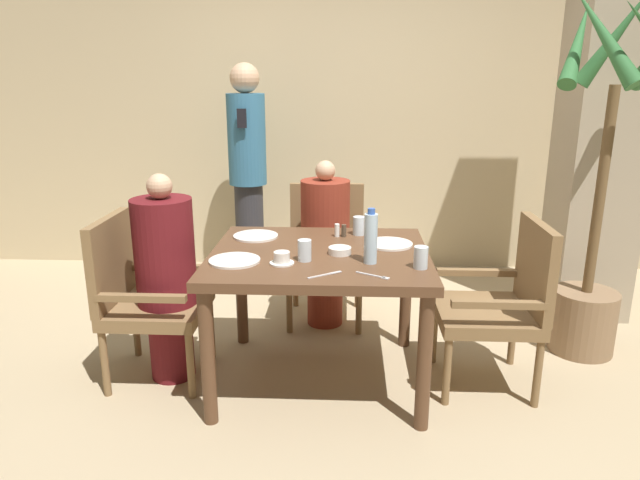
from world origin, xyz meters
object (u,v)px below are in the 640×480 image
object	(u,v)px
chair_left_side	(142,293)
plate_dessert_center	(235,260)
chair_right_side	(503,299)
water_bottle	(371,238)
plate_main_left	(256,236)
teacup_with_saucer	(282,259)
plate_main_right	(389,244)
potted_palm	(597,227)
standing_host	(248,169)
glass_tall_mid	(359,226)
bowl_small	(340,251)
glass_tall_near	(305,250)
diner_in_far_chair	(325,243)
chair_far_side	(326,248)
diner_in_left_chair	(166,277)
glass_tall_far	(421,257)

from	to	relation	value
chair_left_side	plate_dessert_center	size ratio (longest dim) A/B	3.58
chair_right_side	water_bottle	distance (m)	0.82
chair_right_side	plate_main_left	bearing A→B (deg)	168.71
chair_right_side	teacup_with_saucer	world-z (taller)	chair_right_side
plate_main_right	plate_dessert_center	world-z (taller)	same
plate_main_right	teacup_with_saucer	world-z (taller)	teacup_with_saucer
potted_palm	standing_host	bearing A→B (deg)	152.89
plate_dessert_center	glass_tall_mid	xyz separation A→B (m)	(0.63, 0.53, 0.05)
bowl_small	glass_tall_near	distance (m)	0.22
diner_in_far_chair	standing_host	world-z (taller)	standing_host
plate_dessert_center	bowl_small	bearing A→B (deg)	16.50
chair_far_side	plate_main_left	size ratio (longest dim) A/B	3.58
plate_main_right	water_bottle	distance (m)	0.36
teacup_with_saucer	glass_tall_mid	size ratio (longest dim) A/B	1.13
plate_main_right	water_bottle	size ratio (longest dim) A/B	0.93
chair_far_side	glass_tall_mid	distance (m)	0.67
chair_far_side	diner_in_far_chair	size ratio (longest dim) A/B	0.82
plate_dessert_center	teacup_with_saucer	distance (m)	0.24
chair_far_side	plate_main_left	distance (m)	0.78
plate_main_left	bowl_small	distance (m)	0.57
water_bottle	standing_host	bearing A→B (deg)	117.42
chair_far_side	glass_tall_mid	world-z (taller)	chair_far_side
diner_in_far_chair	plate_main_left	size ratio (longest dim) A/B	4.37
chair_left_side	teacup_with_saucer	distance (m)	0.87
standing_host	glass_tall_mid	distance (m)	1.49
diner_in_left_chair	chair_right_side	bearing A→B (deg)	0.00
teacup_with_saucer	glass_tall_near	bearing A→B (deg)	27.02
chair_left_side	chair_right_side	bearing A→B (deg)	0.00
potted_palm	plate_dessert_center	bearing A→B (deg)	-163.23
plate_dessert_center	glass_tall_far	distance (m)	0.91
plate_main_left	bowl_small	world-z (taller)	bowl_small
standing_host	plate_main_left	xyz separation A→B (m)	(0.26, -1.29, -0.18)
glass_tall_near	glass_tall_mid	bearing A→B (deg)	61.00
chair_far_side	bowl_small	xyz separation A→B (m)	(0.11, -0.93, 0.27)
chair_far_side	bowl_small	distance (m)	0.98
chair_left_side	diner_in_far_chair	world-z (taller)	diner_in_far_chair
water_bottle	glass_tall_far	size ratio (longest dim) A/B	2.56
diner_in_left_chair	plate_dessert_center	distance (m)	0.48
chair_right_side	water_bottle	size ratio (longest dim) A/B	3.32
plate_main_right	bowl_small	bearing A→B (deg)	-146.32
diner_in_far_chair	plate_main_left	xyz separation A→B (m)	(-0.38, -0.49, 0.18)
chair_far_side	glass_tall_near	distance (m)	1.10
chair_left_side	water_bottle	distance (m)	1.30
diner_in_far_chair	teacup_with_saucer	bearing A→B (deg)	-100.24
chair_left_side	diner_in_left_chair	world-z (taller)	diner_in_left_chair
chair_far_side	water_bottle	size ratio (longest dim) A/B	3.32
chair_left_side	teacup_with_saucer	xyz separation A→B (m)	(0.80, -0.21, 0.28)
diner_in_far_chair	glass_tall_near	xyz separation A→B (m)	(-0.07, -0.91, 0.22)
chair_left_side	standing_host	distance (m)	1.65
chair_left_side	glass_tall_far	xyz separation A→B (m)	(1.47, -0.24, 0.30)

